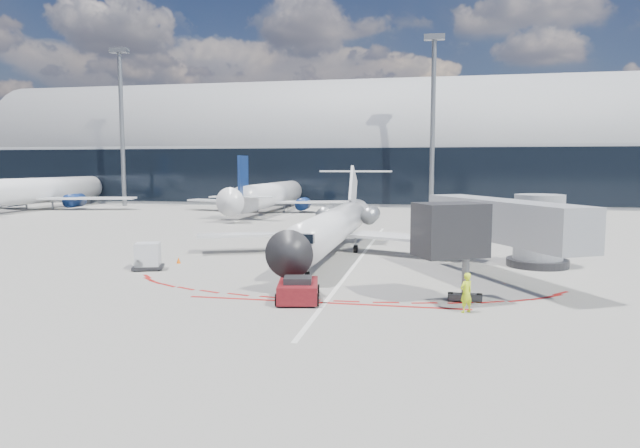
% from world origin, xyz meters
% --- Properties ---
extents(ground, '(260.00, 260.00, 0.00)m').
position_xyz_m(ground, '(0.00, 0.00, 0.00)').
color(ground, slate).
rests_on(ground, ground).
extents(apron_centerline, '(0.25, 40.00, 0.01)m').
position_xyz_m(apron_centerline, '(0.00, 2.00, 0.01)').
color(apron_centerline, silver).
rests_on(apron_centerline, ground).
extents(apron_stop_bar, '(14.00, 0.25, 0.01)m').
position_xyz_m(apron_stop_bar, '(0.00, -11.50, 0.01)').
color(apron_stop_bar, '#9C1311').
rests_on(apron_stop_bar, ground).
extents(terminal_building, '(150.00, 24.15, 24.00)m').
position_xyz_m(terminal_building, '(0.00, 64.97, 8.52)').
color(terminal_building, '#929498').
rests_on(terminal_building, ground).
extents(jet_bridge, '(10.03, 15.20, 4.90)m').
position_xyz_m(jet_bridge, '(9.79, -3.01, 3.01)').
color(jet_bridge, gray).
rests_on(jet_bridge, ground).
extents(light_mast_west, '(0.70, 0.70, 25.00)m').
position_xyz_m(light_mast_west, '(-45.00, 48.00, 12.50)').
color(light_mast_west, slate).
rests_on(light_mast_west, ground).
extents(light_mast_centre, '(0.70, 0.70, 25.00)m').
position_xyz_m(light_mast_centre, '(5.00, 48.00, 12.50)').
color(light_mast_centre, slate).
rests_on(light_mast_centre, ground).
extents(regional_jet, '(21.71, 26.77, 6.71)m').
position_xyz_m(regional_jet, '(-2.05, 3.51, 2.24)').
color(regional_jet, silver).
rests_on(regional_jet, ground).
extents(pushback_tug, '(2.57, 5.01, 1.28)m').
position_xyz_m(pushback_tug, '(-1.39, -11.37, 0.56)').
color(pushback_tug, '#530B11').
rests_on(pushback_tug, ground).
extents(ramp_worker, '(0.80, 0.77, 1.84)m').
position_xyz_m(ramp_worker, '(6.67, -12.04, 0.92)').
color(ramp_worker, '#D0F119').
rests_on(ramp_worker, ground).
extents(uld_container, '(2.27, 2.10, 1.75)m').
position_xyz_m(uld_container, '(-12.88, -4.88, 0.86)').
color(uld_container, black).
rests_on(uld_container, ground).
extents(safety_cone_left, '(0.31, 0.31, 0.43)m').
position_xyz_m(safety_cone_left, '(-11.98, -2.30, 0.21)').
color(safety_cone_left, '#F05C05').
rests_on(safety_cone_left, ground).
extents(safety_cone_right, '(0.31, 0.31, 0.43)m').
position_xyz_m(safety_cone_right, '(7.37, -9.85, 0.22)').
color(safety_cone_right, '#F05C05').
rests_on(safety_cone_right, ground).
extents(bg_airliner_0, '(34.88, 36.93, 11.29)m').
position_xyz_m(bg_airliner_0, '(-53.98, 39.85, 5.64)').
color(bg_airliner_0, silver).
rests_on(bg_airliner_0, ground).
extents(bg_airliner_1, '(30.48, 32.27, 9.86)m').
position_xyz_m(bg_airliner_1, '(-17.61, 41.24, 4.93)').
color(bg_airliner_1, silver).
rests_on(bg_airliner_1, ground).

